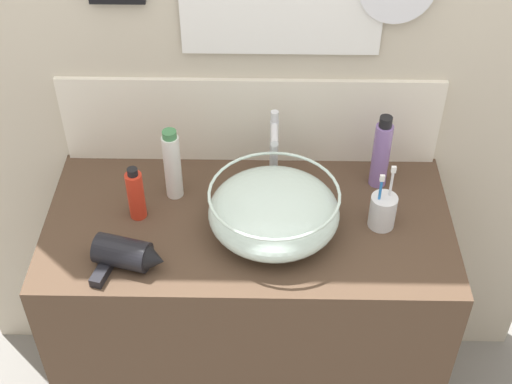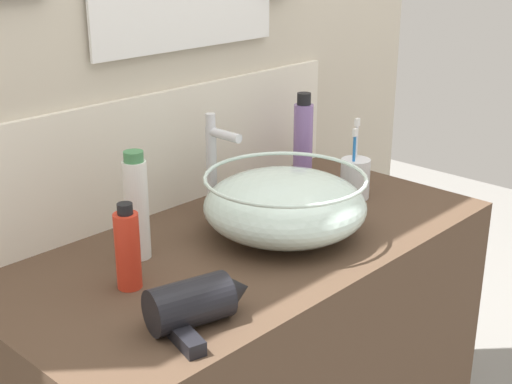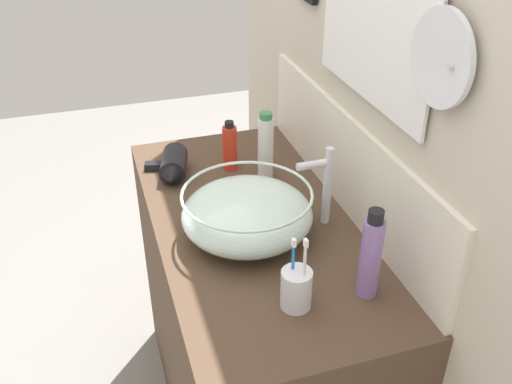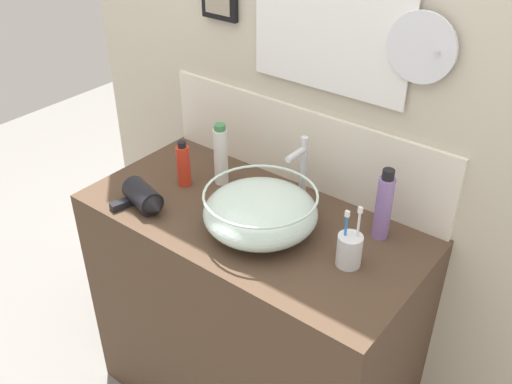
# 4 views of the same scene
# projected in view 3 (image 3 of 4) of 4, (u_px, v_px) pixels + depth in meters

# --- Properties ---
(vanity_counter) EXTENTS (1.08, 0.54, 0.87)m
(vanity_counter) POSITION_uv_depth(u_px,v_px,m) (254.00, 334.00, 1.79)
(vanity_counter) COLOR #4C3828
(vanity_counter) RESTS_ON ground
(back_panel) EXTENTS (1.89, 0.10, 2.48)m
(back_panel) POSITION_uv_depth(u_px,v_px,m) (366.00, 80.00, 1.44)
(back_panel) COLOR beige
(back_panel) RESTS_ON ground
(glass_bowl_sink) EXTENTS (0.34, 0.34, 0.13)m
(glass_bowl_sink) POSITION_uv_depth(u_px,v_px,m) (247.00, 214.00, 1.46)
(glass_bowl_sink) COLOR silver
(glass_bowl_sink) RESTS_ON vanity_counter
(faucet) EXTENTS (0.02, 0.10, 0.22)m
(faucet) POSITION_uv_depth(u_px,v_px,m) (324.00, 182.00, 1.48)
(faucet) COLOR silver
(faucet) RESTS_ON vanity_counter
(hair_drier) EXTENTS (0.19, 0.14, 0.08)m
(hair_drier) POSITION_uv_depth(u_px,v_px,m) (172.00, 166.00, 1.73)
(hair_drier) COLOR black
(hair_drier) RESTS_ON vanity_counter
(toothbrush_cup) EXTENTS (0.07, 0.07, 0.19)m
(toothbrush_cup) POSITION_uv_depth(u_px,v_px,m) (296.00, 288.00, 1.25)
(toothbrush_cup) COLOR silver
(toothbrush_cup) RESTS_ON vanity_counter
(spray_bottle) EXTENTS (0.05, 0.05, 0.22)m
(spray_bottle) POSITION_uv_depth(u_px,v_px,m) (266.00, 147.00, 1.70)
(spray_bottle) COLOR white
(spray_bottle) RESTS_ON vanity_counter
(lotion_bottle) EXTENTS (0.04, 0.04, 0.16)m
(lotion_bottle) POSITION_uv_depth(u_px,v_px,m) (230.00, 147.00, 1.76)
(lotion_bottle) COLOR red
(lotion_bottle) RESTS_ON vanity_counter
(soap_dispenser) EXTENTS (0.05, 0.05, 0.23)m
(soap_dispenser) POSITION_uv_depth(u_px,v_px,m) (371.00, 256.00, 1.25)
(soap_dispenser) COLOR #8C6BB2
(soap_dispenser) RESTS_ON vanity_counter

